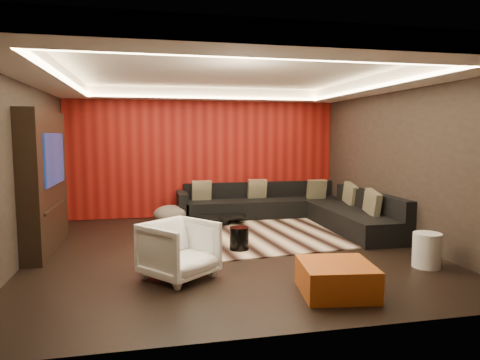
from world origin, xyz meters
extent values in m
cube|color=black|center=(0.00, 0.00, -0.01)|extent=(6.00, 6.00, 0.02)
cube|color=silver|center=(0.00, 0.00, 2.81)|extent=(6.00, 6.00, 0.02)
cube|color=black|center=(0.00, 3.01, 1.40)|extent=(6.00, 0.02, 2.80)
cube|color=black|center=(-3.01, 0.00, 1.40)|extent=(0.02, 6.00, 2.80)
cube|color=black|center=(3.01, 0.00, 1.40)|extent=(0.02, 6.00, 2.80)
cube|color=#6B0C0A|center=(0.00, 2.97, 1.40)|extent=(5.98, 0.05, 2.78)
cube|color=silver|center=(0.00, 2.70, 2.69)|extent=(6.00, 0.60, 0.22)
cube|color=silver|center=(0.00, -2.70, 2.69)|extent=(6.00, 0.60, 0.22)
cube|color=silver|center=(-2.70, 0.00, 2.69)|extent=(0.60, 4.80, 0.22)
cube|color=silver|center=(2.70, 0.00, 2.69)|extent=(0.60, 4.80, 0.22)
cube|color=#FFD899|center=(0.00, 2.36, 2.60)|extent=(4.80, 0.08, 0.04)
cube|color=#FFD899|center=(0.00, -2.36, 2.60)|extent=(4.80, 0.08, 0.04)
cube|color=#FFD899|center=(-2.36, 0.00, 2.60)|extent=(0.08, 4.80, 0.04)
cube|color=#FFD899|center=(2.36, 0.00, 2.60)|extent=(0.08, 4.80, 0.04)
cube|color=black|center=(-2.85, 0.60, 1.10)|extent=(0.30, 2.00, 2.20)
cube|color=black|center=(-2.69, 0.60, 1.45)|extent=(0.04, 1.30, 0.80)
cube|color=black|center=(-2.69, 0.60, 0.70)|extent=(0.04, 1.60, 0.04)
cube|color=beige|center=(0.88, 0.96, 0.01)|extent=(4.32, 3.44, 0.02)
cylinder|color=black|center=(0.17, 1.91, 0.11)|extent=(1.13, 1.13, 0.18)
cylinder|color=black|center=(0.14, -0.11, 0.20)|extent=(0.40, 0.40, 0.36)
ellipsoid|color=#BBA991|center=(-0.83, 2.19, 0.20)|extent=(0.77, 0.77, 0.37)
cylinder|color=silver|center=(2.50, -1.47, 0.24)|extent=(0.50, 0.50, 0.48)
cube|color=#9E4314|center=(0.85, -2.14, 0.18)|extent=(0.91, 0.91, 0.36)
imported|color=white|center=(-0.88, -1.22, 0.37)|extent=(1.12, 1.12, 0.74)
cube|color=black|center=(1.25, 2.55, 0.20)|extent=(3.50, 0.90, 0.40)
cube|color=black|center=(1.25, 2.90, 0.57)|extent=(3.50, 0.20, 0.35)
cube|color=black|center=(2.55, 0.80, 0.20)|extent=(0.90, 2.60, 0.40)
cube|color=black|center=(2.90, 0.80, 0.57)|extent=(0.20, 2.60, 0.35)
cube|color=black|center=(-0.55, 2.55, 0.30)|extent=(0.20, 0.90, 0.60)
cube|color=#B7B186|center=(1.14, 2.68, 0.62)|extent=(0.42, 0.20, 0.44)
cube|color=#B7B186|center=(2.42, 2.32, 0.62)|extent=(0.42, 0.20, 0.44)
cube|color=#B7B186|center=(-0.12, 2.67, 0.62)|extent=(0.42, 0.20, 0.44)
cube|color=#B7B186|center=(2.66, 0.32, 0.62)|extent=(0.12, 0.50, 0.50)
cube|color=#B7B186|center=(2.79, 1.44, 0.62)|extent=(0.12, 0.50, 0.50)
camera|label=1|loc=(-1.24, -6.57, 1.82)|focal=32.00mm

